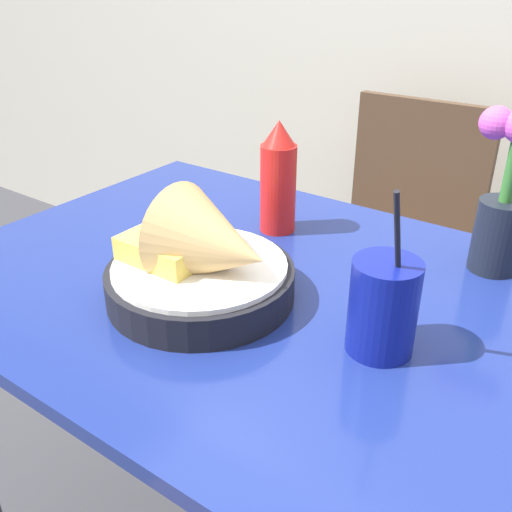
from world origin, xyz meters
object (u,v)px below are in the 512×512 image
object	(u,v)px
chair_far_window	(401,227)
flower_vase	(505,198)
ketchup_bottle	(278,179)
drink_cup	(383,309)
food_basket	(205,265)

from	to	relation	value
chair_far_window	flower_vase	bearing A→B (deg)	-57.12
ketchup_bottle	drink_cup	bearing A→B (deg)	-36.43
food_basket	drink_cup	world-z (taller)	drink_cup
food_basket	ketchup_bottle	distance (m)	0.28
food_basket	ketchup_bottle	size ratio (longest dim) A/B	1.35
chair_far_window	flower_vase	world-z (taller)	flower_vase
food_basket	drink_cup	size ratio (longest dim) A/B	1.20
chair_far_window	food_basket	world-z (taller)	food_basket
food_basket	ketchup_bottle	bearing A→B (deg)	101.25
ketchup_bottle	flower_vase	xyz separation A→B (m)	(0.37, 0.08, 0.02)
drink_cup	flower_vase	xyz separation A→B (m)	(0.06, 0.31, 0.07)
ketchup_bottle	food_basket	bearing A→B (deg)	-78.75
chair_far_window	food_basket	distance (m)	0.96
chair_far_window	food_basket	xyz separation A→B (m)	(0.05, -0.91, 0.29)
chair_far_window	ketchup_bottle	bearing A→B (deg)	-90.73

